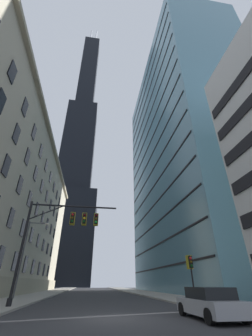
{
  "coord_description": "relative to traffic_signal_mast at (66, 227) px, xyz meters",
  "views": [
    {
      "loc": [
        -1.44,
        -12.84,
        1.57
      ],
      "look_at": [
        3.49,
        18.63,
        19.16
      ],
      "focal_mm": 22.33,
      "sensor_mm": 36.0,
      "label": 1
    }
  ],
  "objects": [
    {
      "name": "ground_plane",
      "position": [
        3.65,
        -5.5,
        -5.78
      ],
      "size": [
        102.0,
        160.0,
        0.1
      ],
      "primitive_type": "cube",
      "color": "#303033"
    },
    {
      "name": "parked_car",
      "position": [
        8.23,
        -6.76,
        -5.04
      ],
      "size": [
        1.89,
        4.28,
        1.39
      ],
      "color": "gray",
      "rests_on": "ground"
    },
    {
      "name": "glass_office_midrise",
      "position": [
        22.9,
        23.35,
        24.25
      ],
      "size": [
        16.62,
        42.23,
        59.97
      ],
      "color": "teal",
      "rests_on": "ground"
    },
    {
      "name": "dark_skyscraper",
      "position": [
        -9.7,
        88.53,
        53.92
      ],
      "size": [
        25.35,
        25.35,
        198.25
      ],
      "color": "black",
      "rests_on": "ground"
    },
    {
      "name": "street_lamppost",
      "position": [
        -5.29,
        9.24,
        -0.75
      ],
      "size": [
        2.5,
        0.32,
        8.15
      ],
      "color": "#47474C",
      "rests_on": "sidewalk_left"
    },
    {
      "name": "traffic_signal_mast",
      "position": [
        0.0,
        0.0,
        0.0
      ],
      "size": [
        7.51,
        0.63,
        7.61
      ],
      "color": "black",
      "rests_on": "sidewalk_left"
    },
    {
      "name": "station_building",
      "position": [
        -13.44,
        19.02,
        7.78
      ],
      "size": [
        12.84,
        61.04,
        27.07
      ],
      "color": "#B2A88E",
      "rests_on": "ground"
    },
    {
      "name": "traffic_light_near_right",
      "position": [
        10.3,
        -0.6,
        -2.84
      ],
      "size": [
        0.4,
        0.63,
        3.45
      ],
      "color": "black",
      "rests_on": "sidewalk_right"
    }
  ]
}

